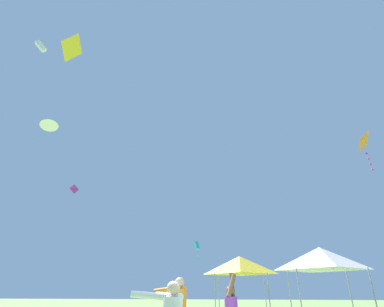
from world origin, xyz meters
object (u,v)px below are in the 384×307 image
object	(u,v)px
canopy_tent_white	(321,259)
kite_white_box	(41,46)
kite_orange_diamond	(363,143)
canopy_tent_yellow	(240,265)
kite_cyan_box	(197,246)
kite_white_delta	(49,125)
kite_yellow_diamond	(71,48)
kite_magenta_diamond	(74,189)

from	to	relation	value
canopy_tent_white	kite_white_box	bearing A→B (deg)	-175.63
canopy_tent_white	kite_orange_diamond	distance (m)	12.08
canopy_tent_yellow	kite_cyan_box	size ratio (longest dim) A/B	1.50
canopy_tent_yellow	kite_white_delta	distance (m)	20.17
canopy_tent_yellow	kite_orange_diamond	size ratio (longest dim) A/B	1.21
canopy_tent_white	kite_yellow_diamond	size ratio (longest dim) A/B	2.63
kite_magenta_diamond	kite_white_box	size ratio (longest dim) A/B	1.00
kite_cyan_box	kite_orange_diamond	bearing A→B (deg)	-44.83
kite_orange_diamond	kite_cyan_box	bearing A→B (deg)	135.17
kite_cyan_box	kite_white_box	xyz separation A→B (m)	(-8.30, -21.92, 11.31)
canopy_tent_white	kite_orange_diamond	size ratio (longest dim) A/B	1.19
canopy_tent_white	kite_yellow_diamond	xyz separation A→B (m)	(-13.09, -3.32, 11.95)
canopy_tent_yellow	canopy_tent_white	bearing A→B (deg)	-46.00
canopy_tent_yellow	kite_white_delta	bearing A→B (deg)	176.11
kite_orange_diamond	kite_white_box	bearing A→B (deg)	-162.44
kite_magenta_diamond	kite_white_box	world-z (taller)	kite_white_box
kite_white_delta	kite_white_box	bearing A→B (deg)	-66.13
kite_orange_diamond	kite_yellow_diamond	world-z (taller)	kite_yellow_diamond
kite_magenta_diamond	kite_cyan_box	bearing A→B (deg)	42.41
kite_orange_diamond	kite_white_box	xyz separation A→B (m)	(-23.02, -7.29, 6.09)
kite_white_delta	canopy_tent_yellow	bearing A→B (deg)	-3.89
kite_magenta_diamond	kite_white_delta	bearing A→B (deg)	-91.45
kite_magenta_diamond	kite_yellow_diamond	bearing A→B (deg)	-64.26
kite_white_delta	kite_white_box	size ratio (longest dim) A/B	2.47
kite_orange_diamond	kite_yellow_diamond	size ratio (longest dim) A/B	2.20
canopy_tent_white	kite_cyan_box	distance (m)	22.68
kite_orange_diamond	kite_cyan_box	world-z (taller)	kite_orange_diamond
kite_yellow_diamond	kite_white_box	bearing A→B (deg)	153.48
kite_orange_diamond	kite_white_delta	bearing A→B (deg)	-177.94
canopy_tent_yellow	kite_white_box	xyz separation A→B (m)	(-13.30, -5.26, 14.71)
canopy_tent_yellow	kite_magenta_diamond	size ratio (longest dim) A/B	3.92
kite_white_delta	kite_orange_diamond	bearing A→B (deg)	2.06
kite_white_delta	kite_white_box	world-z (taller)	kite_white_box
canopy_tent_yellow	kite_yellow_diamond	xyz separation A→B (m)	(-9.27, -7.27, 11.90)
kite_white_delta	kite_cyan_box	xyz separation A→B (m)	(11.12, 15.56, -8.68)
canopy_tent_white	kite_white_box	xyz separation A→B (m)	(-17.12, -1.31, 14.76)
kite_magenta_diamond	kite_white_box	bearing A→B (deg)	-77.33
canopy_tent_yellow	kite_magenta_diamond	bearing A→B (deg)	157.45
kite_white_delta	kite_cyan_box	distance (m)	21.01
kite_orange_diamond	kite_yellow_diamond	xyz separation A→B (m)	(-19.00, -9.30, 3.28)
canopy_tent_white	canopy_tent_yellow	world-z (taller)	canopy_tent_yellow
canopy_tent_white	kite_orange_diamond	xyz separation A→B (m)	(5.91, 5.98, 8.67)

